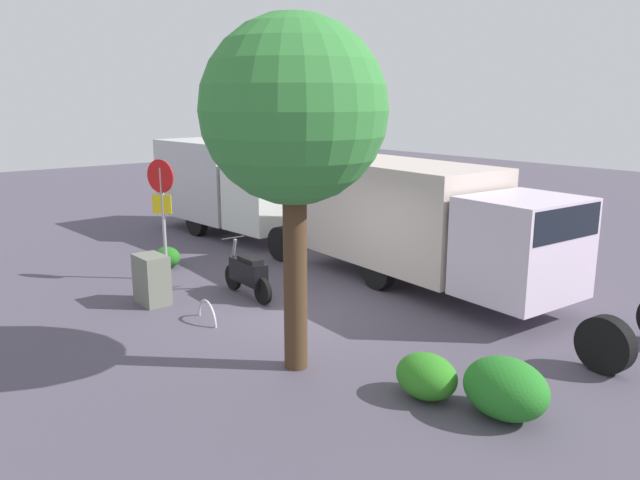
# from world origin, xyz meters

# --- Properties ---
(ground_plane) EXTENTS (60.00, 60.00, 0.00)m
(ground_plane) POSITION_xyz_m (0.00, 0.00, 0.00)
(ground_plane) COLOR #4D4655
(box_truck_near) EXTENTS (8.63, 2.66, 2.71)m
(box_truck_near) POSITION_xyz_m (-0.41, -3.28, 1.54)
(box_truck_near) COLOR black
(box_truck_near) RESTS_ON ground
(box_truck_far) EXTENTS (6.94, 2.61, 2.84)m
(box_truck_far) POSITION_xyz_m (7.22, -2.87, 1.58)
(box_truck_far) COLOR black
(box_truck_far) RESTS_ON ground
(motorcycle) EXTENTS (1.81, 0.55, 1.20)m
(motorcycle) POSITION_xyz_m (1.56, 0.18, 0.52)
(motorcycle) COLOR black
(motorcycle) RESTS_ON ground
(stop_sign) EXTENTS (0.71, 0.33, 2.80)m
(stop_sign) POSITION_xyz_m (3.89, 0.95, 1.86)
(stop_sign) COLOR #9E9EA3
(stop_sign) RESTS_ON ground
(street_tree) EXTENTS (2.73, 2.73, 5.32)m
(street_tree) POSITION_xyz_m (-1.89, 1.50, 3.91)
(street_tree) COLOR #47301E
(street_tree) RESTS_ON ground
(utility_cabinet) EXTENTS (0.78, 0.52, 1.02)m
(utility_cabinet) POSITION_xyz_m (2.45, 1.94, 0.51)
(utility_cabinet) COLOR slate
(utility_cabinet) RESTS_ON ground
(bike_rack_hoop) EXTENTS (0.85, 0.15, 0.85)m
(bike_rack_hoop) POSITION_xyz_m (0.79, 1.59, 0.00)
(bike_rack_hoop) COLOR #B7B7BC
(bike_rack_hoop) RESTS_ON ground
(shrub_near_sign) EXTENTS (0.93, 0.76, 0.63)m
(shrub_near_sign) POSITION_xyz_m (-3.86, 0.68, 0.32)
(shrub_near_sign) COLOR #2F8121
(shrub_near_sign) RESTS_ON ground
(shrub_mid_verge) EXTENTS (1.17, 0.96, 0.80)m
(shrub_mid_verge) POSITION_xyz_m (-4.88, 0.28, 0.40)
(shrub_mid_verge) COLOR #247423
(shrub_mid_verge) RESTS_ON ground
(shrub_by_tree) EXTENTS (0.76, 0.62, 0.52)m
(shrub_by_tree) POSITION_xyz_m (4.85, 0.47, 0.26)
(shrub_by_tree) COLOR #236B1C
(shrub_by_tree) RESTS_ON ground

